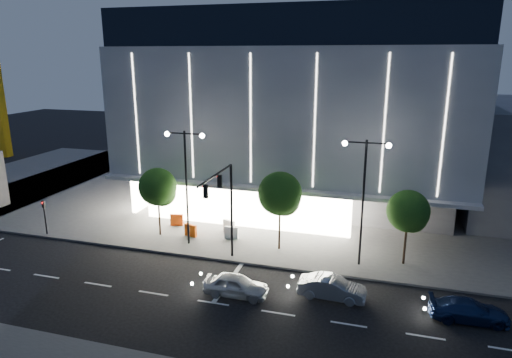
{
  "coord_description": "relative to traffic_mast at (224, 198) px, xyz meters",
  "views": [
    {
      "loc": [
        11.35,
        -24.16,
        14.35
      ],
      "look_at": [
        1.67,
        8.71,
        5.0
      ],
      "focal_mm": 32.0,
      "sensor_mm": 36.0,
      "label": 1
    }
  ],
  "objects": [
    {
      "name": "sidewalk_museum",
      "position": [
        4.0,
        20.66,
        -4.95
      ],
      "size": [
        70.0,
        40.0,
        0.15
      ],
      "primitive_type": "cube",
      "color": "#474747",
      "rests_on": "ground"
    },
    {
      "name": "ground",
      "position": [
        -1.0,
        -3.34,
        -5.03
      ],
      "size": [
        160.0,
        160.0,
        0.0
      ],
      "primitive_type": "plane",
      "color": "black",
      "rests_on": "ground"
    },
    {
      "name": "tree_mid",
      "position": [
        3.03,
        3.68,
        -0.69
      ],
      "size": [
        3.25,
        3.25,
        6.15
      ],
      "color": "black",
      "rests_on": "ground"
    },
    {
      "name": "traffic_mast",
      "position": [
        0.0,
        0.0,
        0.0
      ],
      "size": [
        0.33,
        5.89,
        7.07
      ],
      "color": "black",
      "rests_on": "ground"
    },
    {
      "name": "car_lead",
      "position": [
        2.02,
        -3.59,
        -4.34
      ],
      "size": [
        4.05,
        1.67,
        1.37
      ],
      "primitive_type": "imported",
      "rotation": [
        0.0,
        0.0,
        1.58
      ],
      "color": "silver",
      "rests_on": "ground"
    },
    {
      "name": "barrier_b",
      "position": [
        -1.8,
        5.8,
        -4.38
      ],
      "size": [
        1.11,
        0.64,
        1.0
      ],
      "primitive_type": "cube",
      "rotation": [
        0.0,
        0.0,
        -0.38
      ],
      "color": "silver",
      "rests_on": "sidewalk_museum"
    },
    {
      "name": "barrier_a",
      "position": [
        -6.62,
        5.94,
        -4.38
      ],
      "size": [
        1.13,
        0.47,
        1.0
      ],
      "primitive_type": "cube",
      "rotation": [
        0.0,
        0.0,
        0.21
      ],
      "color": "#E0460C",
      "rests_on": "sidewalk_museum"
    },
    {
      "name": "tree_left",
      "position": [
        -6.97,
        3.68,
        -0.99
      ],
      "size": [
        3.02,
        3.02,
        5.72
      ],
      "color": "black",
      "rests_on": "ground"
    },
    {
      "name": "car_third",
      "position": [
        15.36,
        -2.53,
        -4.41
      ],
      "size": [
        4.37,
        2.05,
        1.23
      ],
      "primitive_type": "imported",
      "rotation": [
        0.0,
        0.0,
        1.65
      ],
      "color": "navy",
      "rests_on": "ground"
    },
    {
      "name": "barrier_d",
      "position": [
        -1.12,
        4.51,
        -4.38
      ],
      "size": [
        1.11,
        0.29,
        1.0
      ],
      "primitive_type": "cube",
      "rotation": [
        0.0,
        0.0,
        0.04
      ],
      "color": "silver",
      "rests_on": "sidewalk_museum"
    },
    {
      "name": "car_second",
      "position": [
        7.72,
        -2.24,
        -4.35
      ],
      "size": [
        4.15,
        1.6,
        1.35
      ],
      "primitive_type": "imported",
      "rotation": [
        0.0,
        0.0,
        1.53
      ],
      "color": "#AEB2B7",
      "rests_on": "ground"
    },
    {
      "name": "street_lamp_east",
      "position": [
        9.0,
        2.66,
        0.93
      ],
      "size": [
        3.16,
        0.36,
        9.0
      ],
      "color": "black",
      "rests_on": "ground"
    },
    {
      "name": "street_lamp_west",
      "position": [
        -4.0,
        2.66,
        0.93
      ],
      "size": [
        3.16,
        0.36,
        9.0
      ],
      "color": "black",
      "rests_on": "ground"
    },
    {
      "name": "museum",
      "position": [
        1.98,
        18.97,
        4.25
      ],
      "size": [
        30.0,
        25.8,
        18.0
      ],
      "color": "#4C4C51",
      "rests_on": "ground"
    },
    {
      "name": "barrier_c",
      "position": [
        -4.46,
        4.04,
        -4.38
      ],
      "size": [
        1.13,
        0.53,
        1.0
      ],
      "primitive_type": "cube",
      "rotation": [
        0.0,
        0.0,
        -0.27
      ],
      "color": "#FD560E",
      "rests_on": "sidewalk_museum"
    },
    {
      "name": "ped_signal_far",
      "position": [
        -16.0,
        1.16,
        -3.14
      ],
      "size": [
        0.22,
        0.24,
        3.0
      ],
      "color": "black",
      "rests_on": "ground"
    },
    {
      "name": "tree_right",
      "position": [
        12.03,
        3.68,
        -1.14
      ],
      "size": [
        2.91,
        2.91,
        5.51
      ],
      "color": "black",
      "rests_on": "ground"
    }
  ]
}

